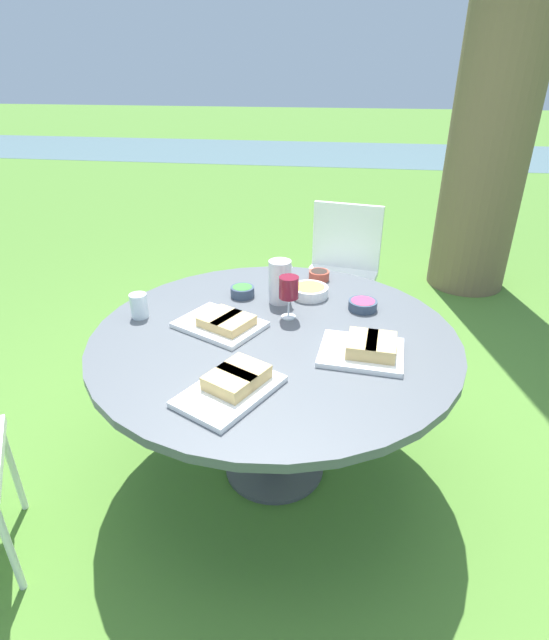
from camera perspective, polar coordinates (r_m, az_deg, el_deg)
ground_plane at (r=2.41m, az=-0.00°, el=-16.47°), size 40.00×40.00×0.00m
river_strip at (r=10.79m, az=7.33°, el=18.39°), size 40.00×3.09×0.01m
dining_table at (r=2.03m, az=-0.00°, el=-3.48°), size 1.46×1.46×0.71m
chair_near_left at (r=3.22m, az=7.67°, el=6.26°), size 0.51×0.49×0.89m
water_pitcher at (r=2.21m, az=0.62°, el=4.41°), size 0.11×0.10×0.19m
wine_glass at (r=2.05m, az=1.64°, el=3.61°), size 0.08×0.08×0.18m
platter_bread_main at (r=2.03m, az=-5.92°, el=-0.34°), size 0.40×0.37×0.06m
platter_charcuterie at (r=1.86m, az=10.49°, el=-3.23°), size 0.32×0.28×0.07m
platter_sandwich_side at (r=1.65m, az=-4.71°, el=-7.31°), size 0.36×0.41×0.07m
bowl_fries at (r=2.30m, az=4.03°, el=3.35°), size 0.17×0.17×0.05m
bowl_salad at (r=2.30m, az=-3.69°, el=3.33°), size 0.11×0.11×0.05m
bowl_olives at (r=2.48m, az=5.11°, el=5.16°), size 0.10×0.10×0.05m
bowl_dip_red at (r=2.20m, az=10.05°, el=1.76°), size 0.12×0.12×0.04m
cup_water_near at (r=2.17m, az=-15.22°, el=1.58°), size 0.07×0.07×0.10m
handbag at (r=3.26m, az=-14.47°, el=-1.77°), size 0.30×0.14×0.37m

